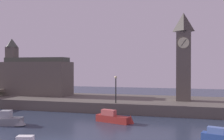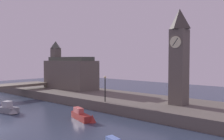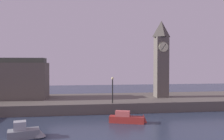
{
  "view_description": "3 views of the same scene",
  "coord_description": "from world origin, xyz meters",
  "px_view_note": "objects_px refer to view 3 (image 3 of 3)",
  "views": [
    {
      "loc": [
        10.95,
        -20.49,
        6.64
      ],
      "look_at": [
        1.53,
        15.49,
        6.11
      ],
      "focal_mm": 41.68,
      "sensor_mm": 36.0,
      "label": 1
    },
    {
      "loc": [
        27.05,
        -11.54,
        7.83
      ],
      "look_at": [
        2.73,
        15.73,
        6.15
      ],
      "focal_mm": 39.47,
      "sensor_mm": 36.0,
      "label": 2
    },
    {
      "loc": [
        -2.08,
        -18.12,
        7.21
      ],
      "look_at": [
        2.35,
        15.68,
        6.31
      ],
      "focal_mm": 36.6,
      "sensor_mm": 36.0,
      "label": 3
    }
  ],
  "objects_px": {
    "parliament_hall": "(7,78)",
    "boat_dinghy_red": "(129,118)",
    "clock_tower": "(161,58)",
    "streetlamp": "(113,87)",
    "boat_cruiser_grey": "(26,132)"
  },
  "relations": [
    {
      "from": "parliament_hall",
      "to": "streetlamp",
      "type": "relative_size",
      "value": 3.2
    },
    {
      "from": "clock_tower",
      "to": "parliament_hall",
      "type": "relative_size",
      "value": 1.08
    },
    {
      "from": "clock_tower",
      "to": "boat_dinghy_red",
      "type": "relative_size",
      "value": 2.7
    },
    {
      "from": "streetlamp",
      "to": "boat_cruiser_grey",
      "type": "relative_size",
      "value": 0.99
    },
    {
      "from": "clock_tower",
      "to": "streetlamp",
      "type": "bearing_deg",
      "value": -150.91
    },
    {
      "from": "boat_cruiser_grey",
      "to": "boat_dinghy_red",
      "type": "distance_m",
      "value": 11.87
    },
    {
      "from": "parliament_hall",
      "to": "streetlamp",
      "type": "distance_m",
      "value": 17.9
    },
    {
      "from": "clock_tower",
      "to": "boat_cruiser_grey",
      "type": "bearing_deg",
      "value": -141.79
    },
    {
      "from": "clock_tower",
      "to": "boat_cruiser_grey",
      "type": "distance_m",
      "value": 25.33
    },
    {
      "from": "clock_tower",
      "to": "boat_dinghy_red",
      "type": "height_order",
      "value": "clock_tower"
    },
    {
      "from": "clock_tower",
      "to": "boat_dinghy_red",
      "type": "bearing_deg",
      "value": -126.44
    },
    {
      "from": "streetlamp",
      "to": "boat_cruiser_grey",
      "type": "height_order",
      "value": "streetlamp"
    },
    {
      "from": "clock_tower",
      "to": "parliament_hall",
      "type": "height_order",
      "value": "clock_tower"
    },
    {
      "from": "clock_tower",
      "to": "boat_cruiser_grey",
      "type": "xyz_separation_m",
      "value": [
        -18.95,
        -14.92,
        -7.74
      ]
    },
    {
      "from": "parliament_hall",
      "to": "boat_dinghy_red",
      "type": "distance_m",
      "value": 22.07
    }
  ]
}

